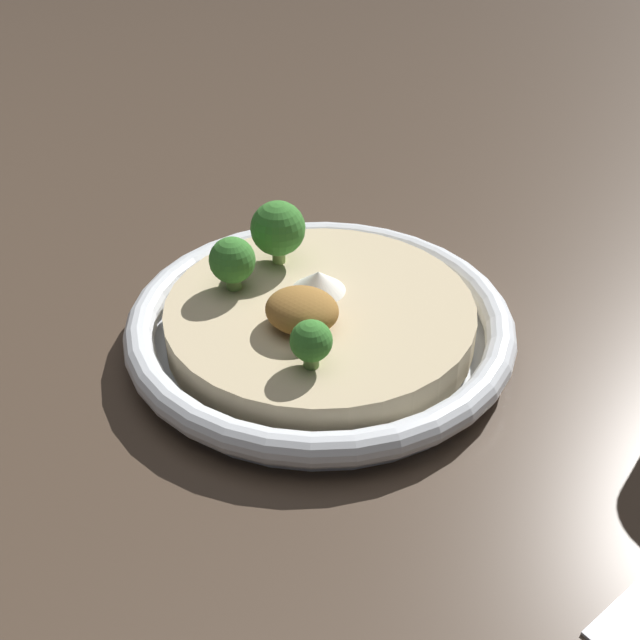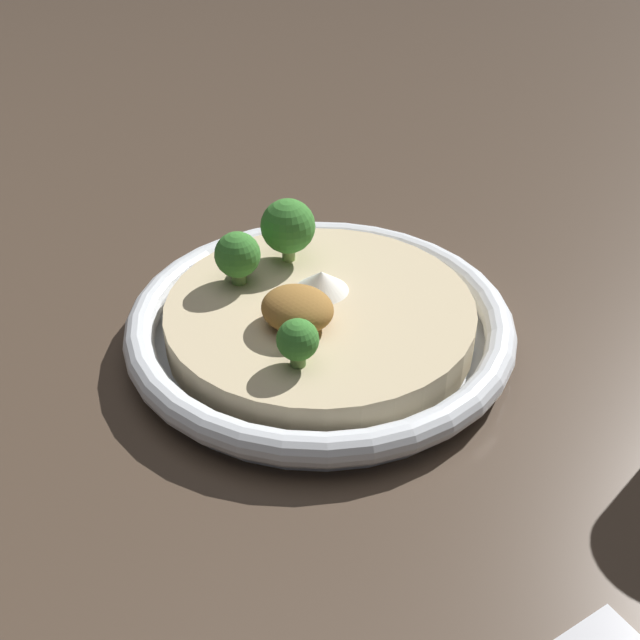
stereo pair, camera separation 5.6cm
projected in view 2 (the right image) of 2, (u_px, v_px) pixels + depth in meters
name	position (u px, v px, depth m)	size (l,w,h in m)	color
ground_plane	(320.00, 343.00, 0.57)	(6.00, 6.00, 0.00)	#47382B
risotto_bowl	(320.00, 324.00, 0.56)	(0.27, 0.27, 0.03)	silver
cheese_sprinkle	(321.00, 281.00, 0.57)	(0.04, 0.04, 0.02)	white
crispy_onion_garnish	(294.00, 308.00, 0.53)	(0.05, 0.04, 0.03)	olive
broccoli_left	(238.00, 256.00, 0.57)	(0.03, 0.03, 0.04)	#668E47
broccoli_back_left	(288.00, 227.00, 0.59)	(0.04, 0.04, 0.05)	#84A856
broccoli_front	(298.00, 341.00, 0.49)	(0.03, 0.03, 0.03)	#668E47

